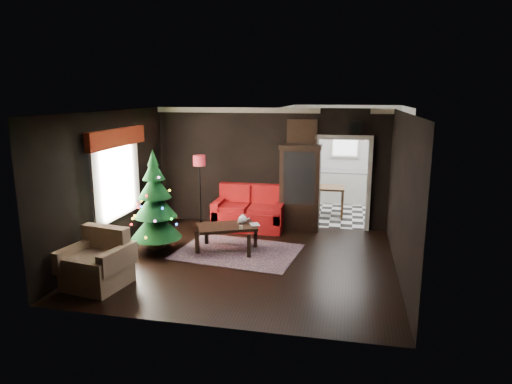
% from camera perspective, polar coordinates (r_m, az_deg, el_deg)
% --- Properties ---
extents(floor, '(5.50, 5.50, 0.00)m').
position_cam_1_polar(floor, '(8.62, -1.25, -8.76)').
color(floor, black).
rests_on(floor, ground).
extents(ceiling, '(5.50, 5.50, 0.00)m').
position_cam_1_polar(ceiling, '(8.04, -1.34, 10.19)').
color(ceiling, white).
rests_on(ceiling, ground).
extents(wall_back, '(5.50, 0.00, 5.50)m').
position_cam_1_polar(wall_back, '(10.63, 1.78, 3.13)').
color(wall_back, black).
rests_on(wall_back, ground).
extents(wall_front, '(5.50, 0.00, 5.50)m').
position_cam_1_polar(wall_front, '(5.89, -6.85, -4.57)').
color(wall_front, black).
rests_on(wall_front, ground).
extents(wall_left, '(0.00, 5.50, 5.50)m').
position_cam_1_polar(wall_left, '(9.23, -18.16, 1.10)').
color(wall_left, black).
rests_on(wall_left, ground).
extents(wall_right, '(0.00, 5.50, 5.50)m').
position_cam_1_polar(wall_right, '(8.06, 18.11, -0.47)').
color(wall_right, black).
rests_on(wall_right, ground).
extents(doorway, '(1.10, 0.10, 2.10)m').
position_cam_1_polar(doorway, '(10.53, 10.91, 0.89)').
color(doorway, beige).
rests_on(doorway, ground).
extents(left_window, '(0.05, 1.60, 1.40)m').
position_cam_1_polar(left_window, '(9.37, -17.37, 1.63)').
color(left_window, white).
rests_on(left_window, wall_left).
extents(valance, '(0.12, 2.10, 0.35)m').
position_cam_1_polar(valance, '(9.22, -17.26, 6.62)').
color(valance, maroon).
rests_on(valance, wall_left).
extents(kitchen_floor, '(3.00, 3.00, 0.00)m').
position_cam_1_polar(kitchen_floor, '(12.23, 10.86, -2.57)').
color(kitchen_floor, white).
rests_on(kitchen_floor, ground).
extents(kitchen_window, '(0.70, 0.06, 0.70)m').
position_cam_1_polar(kitchen_window, '(13.35, 11.29, 6.09)').
color(kitchen_window, white).
rests_on(kitchen_window, ground).
extents(rug, '(2.56, 2.01, 0.01)m').
position_cam_1_polar(rug, '(9.07, -2.33, -7.61)').
color(rug, '#3F333C').
rests_on(rug, ground).
extents(loveseat, '(1.70, 0.90, 1.00)m').
position_cam_1_polar(loveseat, '(10.46, -0.85, -2.06)').
color(loveseat, maroon).
rests_on(loveseat, ground).
extents(curio_cabinet, '(0.90, 0.45, 1.90)m').
position_cam_1_polar(curio_cabinet, '(10.38, 5.62, 0.32)').
color(curio_cabinet, black).
rests_on(curio_cabinet, ground).
extents(floor_lamp, '(0.35, 0.35, 1.82)m').
position_cam_1_polar(floor_lamp, '(10.46, -7.13, -0.29)').
color(floor_lamp, black).
rests_on(floor_lamp, ground).
extents(christmas_tree, '(1.06, 1.06, 1.90)m').
position_cam_1_polar(christmas_tree, '(9.01, -12.75, -1.13)').
color(christmas_tree, black).
rests_on(christmas_tree, ground).
extents(armchair, '(1.06, 1.06, 0.94)m').
position_cam_1_polar(armchair, '(7.84, -19.67, -8.11)').
color(armchair, '#C4B595').
rests_on(armchair, ground).
extents(coffee_table, '(1.33, 1.11, 0.52)m').
position_cam_1_polar(coffee_table, '(9.08, -3.73, -5.84)').
color(coffee_table, black).
rests_on(coffee_table, rug).
extents(teapot, '(0.24, 0.24, 0.19)m').
position_cam_1_polar(teapot, '(9.10, -1.71, -3.47)').
color(teapot, white).
rests_on(teapot, coffee_table).
extents(cup_a, '(0.08, 0.08, 0.06)m').
position_cam_1_polar(cup_a, '(9.21, -2.13, -3.69)').
color(cup_a, silver).
rests_on(cup_a, coffee_table).
extents(cup_b, '(0.08, 0.08, 0.06)m').
position_cam_1_polar(cup_b, '(8.78, -1.93, -4.50)').
color(cup_b, beige).
rests_on(cup_b, coffee_table).
extents(book, '(0.17, 0.09, 0.24)m').
position_cam_1_polar(book, '(8.97, -0.73, -3.51)').
color(book, gray).
rests_on(book, coffee_table).
extents(wall_clock, '(0.32, 0.32, 0.06)m').
position_cam_1_polar(wall_clock, '(10.30, 12.61, 8.04)').
color(wall_clock, white).
rests_on(wall_clock, wall_back).
extents(painting, '(0.62, 0.05, 0.52)m').
position_cam_1_polar(painting, '(10.37, 5.88, 7.57)').
color(painting, '#A16F34').
rests_on(painting, wall_back).
extents(kitchen_counter, '(1.80, 0.60, 0.90)m').
position_cam_1_polar(kitchen_counter, '(13.29, 11.05, 0.62)').
color(kitchen_counter, white).
rests_on(kitchen_counter, ground).
extents(kitchen_table, '(0.70, 0.70, 0.75)m').
position_cam_1_polar(kitchen_table, '(11.85, 9.45, -1.12)').
color(kitchen_table, brown).
rests_on(kitchen_table, ground).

